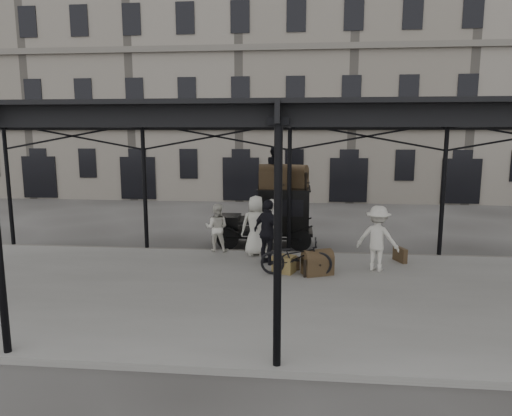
{
  "coord_description": "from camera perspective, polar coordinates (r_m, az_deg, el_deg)",
  "views": [
    {
      "loc": [
        0.36,
        -13.23,
        4.17
      ],
      "look_at": [
        -1.08,
        1.6,
        1.7
      ],
      "focal_mm": 32.0,
      "sensor_mm": 36.0,
      "label": 1
    }
  ],
  "objects": [
    {
      "name": "steamer_trunk_roof_far",
      "position": [
        16.83,
        4.8,
        3.78
      ],
      "size": [
        1.08,
        0.85,
        0.69
      ],
      "primitive_type": null,
      "rotation": [
        0.0,
        0.0,
        -0.33
      ],
      "color": "#453520",
      "rests_on": "taxi"
    },
    {
      "name": "suitcase_upright",
      "position": [
        15.12,
        17.56,
        -5.57
      ],
      "size": [
        0.36,
        0.61,
        0.45
      ],
      "primitive_type": "cube",
      "rotation": [
        0.0,
        0.0,
        0.37
      ],
      "color": "#453520",
      "rests_on": "platform"
    },
    {
      "name": "wicker_hamper",
      "position": [
        13.36,
        3.52,
        -6.99
      ],
      "size": [
        0.72,
        0.64,
        0.5
      ],
      "primitive_type": "cube",
      "rotation": [
        0.0,
        0.0,
        -0.38
      ],
      "color": "olive",
      "rests_on": "platform"
    },
    {
      "name": "building_frontage",
      "position": [
        31.36,
        5.03,
        14.56
      ],
      "size": [
        64.0,
        8.0,
        14.0
      ],
      "primitive_type": "cube",
      "color": "slate",
      "rests_on": "ground"
    },
    {
      "name": "taxi",
      "position": [
        16.83,
        2.45,
        -0.75
      ],
      "size": [
        3.65,
        1.55,
        2.18
      ],
      "color": "black",
      "rests_on": "ground"
    },
    {
      "name": "porter_left",
      "position": [
        15.37,
        1.94,
        -2.23
      ],
      "size": [
        0.7,
        0.49,
        1.84
      ],
      "primitive_type": "imported",
      "rotation": [
        0.0,
        0.0,
        3.22
      ],
      "color": "beige",
      "rests_on": "platform"
    },
    {
      "name": "steamer_trunk_platform",
      "position": [
        13.26,
        7.68,
        -6.95
      ],
      "size": [
        0.97,
        0.8,
        0.61
      ],
      "primitive_type": null,
      "rotation": [
        0.0,
        0.0,
        0.41
      ],
      "color": "#453520",
      "rests_on": "platform"
    },
    {
      "name": "steamer_trunk_roof_near",
      "position": [
        16.4,
        2.15,
        3.72
      ],
      "size": [
        1.02,
        0.64,
        0.73
      ],
      "primitive_type": null,
      "rotation": [
        0.0,
        0.0,
        0.03
      ],
      "color": "#453520",
      "rests_on": "taxi"
    },
    {
      "name": "porter_right",
      "position": [
        13.82,
        14.96,
        -3.69
      ],
      "size": [
        1.42,
        1.14,
        1.93
      ],
      "primitive_type": "imported",
      "rotation": [
        0.0,
        0.0,
        2.75
      ],
      "color": "beige",
      "rests_on": "platform"
    },
    {
      "name": "ground",
      "position": [
        13.88,
        3.86,
        -8.1
      ],
      "size": [
        120.0,
        120.0,
        0.0
      ],
      "primitive_type": "plane",
      "color": "#383533",
      "rests_on": "ground"
    },
    {
      "name": "platform",
      "position": [
        11.96,
        3.56,
        -10.63
      ],
      "size": [
        28.0,
        8.0,
        0.15
      ],
      "primitive_type": "cube",
      "color": "slate",
      "rests_on": "ground"
    },
    {
      "name": "canopy",
      "position": [
        11.52,
        3.85,
        11.52
      ],
      "size": [
        22.5,
        9.0,
        4.74
      ],
      "color": "black",
      "rests_on": "ground"
    },
    {
      "name": "bicycle",
      "position": [
        13.06,
        5.05,
        -6.1
      ],
      "size": [
        2.04,
        0.72,
        1.07
      ],
      "primitive_type": "imported",
      "rotation": [
        0.0,
        0.0,
        1.57
      ],
      "color": "black",
      "rests_on": "platform"
    },
    {
      "name": "porter_roof",
      "position": [
        16.52,
        2.36,
        5.09
      ],
      "size": [
        0.73,
        0.85,
        1.49
      ],
      "primitive_type": "imported",
      "rotation": [
        0.0,
        0.0,
        1.83
      ],
      "color": "black",
      "rests_on": "taxi"
    },
    {
      "name": "porter_centre",
      "position": [
        15.02,
        -0.0,
        -2.2
      ],
      "size": [
        1.08,
        0.81,
        1.99
      ],
      "primitive_type": "imported",
      "rotation": [
        0.0,
        0.0,
        3.33
      ],
      "color": "beige",
      "rests_on": "platform"
    },
    {
      "name": "porter_official",
      "position": [
        14.0,
        1.52,
        -3.04
      ],
      "size": [
        1.2,
        1.15,
        2.01
      ],
      "primitive_type": "imported",
      "rotation": [
        0.0,
        0.0,
        2.42
      ],
      "color": "black",
      "rests_on": "platform"
    },
    {
      "name": "porter_midleft",
      "position": [
        15.62,
        -4.92,
        -2.46
      ],
      "size": [
        0.82,
        0.65,
        1.63
      ],
      "primitive_type": "imported",
      "rotation": [
        0.0,
        0.0,
        3.1
      ],
      "color": "silver",
      "rests_on": "platform"
    },
    {
      "name": "suitcase_flat",
      "position": [
        13.52,
        4.25,
        -7.03
      ],
      "size": [
        0.59,
        0.44,
        0.4
      ],
      "primitive_type": "cube",
      "rotation": [
        0.0,
        0.0,
        0.55
      ],
      "color": "#453520",
      "rests_on": "platform"
    }
  ]
}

